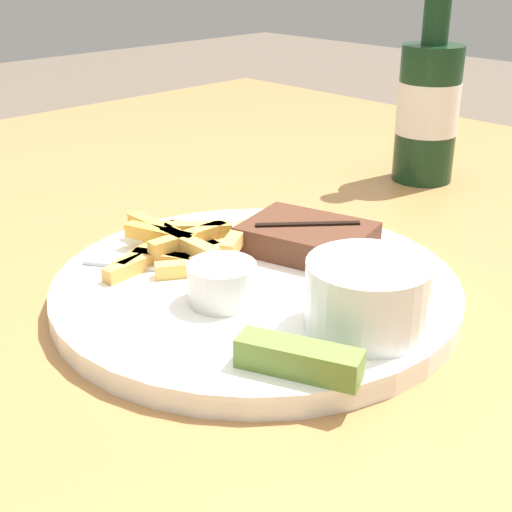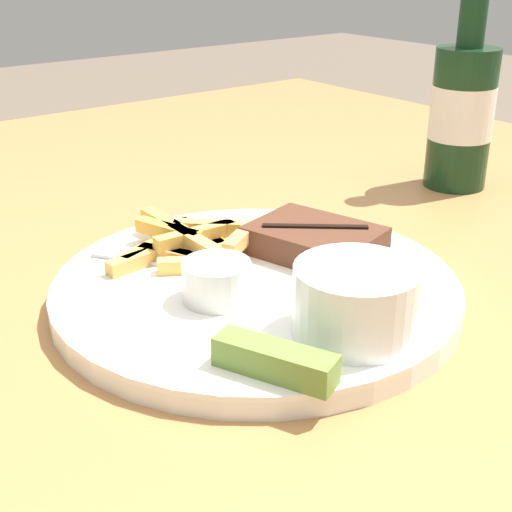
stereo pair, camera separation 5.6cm
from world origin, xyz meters
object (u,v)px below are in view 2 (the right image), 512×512
at_px(pickle_spear, 275,360).
at_px(fork_utensil, 158,262).
at_px(steak_portion, 315,240).
at_px(dipping_sauce_cup, 217,279).
at_px(dinner_plate, 256,289).
at_px(coleslaw_cup, 352,298).
at_px(beer_bottle, 462,109).

height_order(pickle_spear, fork_utensil, pickle_spear).
height_order(steak_portion, dipping_sauce_cup, dipping_sauce_cup).
bearing_deg(dipping_sauce_cup, fork_utensil, -178.59).
bearing_deg(dinner_plate, dipping_sauce_cup, -77.23).
bearing_deg(coleslaw_cup, steak_portion, 147.94).
xyz_separation_m(steak_portion, coleslaw_cup, (0.12, -0.07, 0.02)).
relative_size(fork_utensil, beer_bottle, 0.46).
distance_m(steak_portion, coleslaw_cup, 0.14).
height_order(steak_portion, beer_bottle, beer_bottle).
xyz_separation_m(dinner_plate, pickle_spear, (0.12, -0.08, 0.02)).
xyz_separation_m(pickle_spear, fork_utensil, (-0.19, 0.03, -0.01)).
height_order(pickle_spear, beer_bottle, beer_bottle).
bearing_deg(dinner_plate, steak_portion, 97.37).
height_order(dinner_plate, pickle_spear, pickle_spear).
xyz_separation_m(dinner_plate, fork_utensil, (-0.07, -0.05, 0.01)).
bearing_deg(beer_bottle, dipping_sauce_cup, -76.75).
xyz_separation_m(coleslaw_cup, fork_utensil, (-0.18, -0.04, -0.03)).
relative_size(dinner_plate, pickle_spear, 3.96).
height_order(dinner_plate, fork_utensil, fork_utensil).
distance_m(dinner_plate, dipping_sauce_cup, 0.05).
height_order(steak_portion, fork_utensil, steak_portion).
bearing_deg(dinner_plate, fork_utensil, -146.84).
distance_m(dinner_plate, coleslaw_cup, 0.12).
distance_m(dinner_plate, fork_utensil, 0.09).
distance_m(coleslaw_cup, fork_utensil, 0.19).
height_order(dinner_plate, dipping_sauce_cup, dipping_sauce_cup).
xyz_separation_m(coleslaw_cup, dipping_sauce_cup, (-0.10, -0.04, -0.01)).
bearing_deg(coleslaw_cup, dipping_sauce_cup, -156.94).
distance_m(fork_utensil, beer_bottle, 0.42).
relative_size(dinner_plate, steak_portion, 2.65).
xyz_separation_m(dinner_plate, coleslaw_cup, (0.11, -0.00, 0.04)).
xyz_separation_m(coleslaw_cup, beer_bottle, (-0.20, 0.37, 0.05)).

